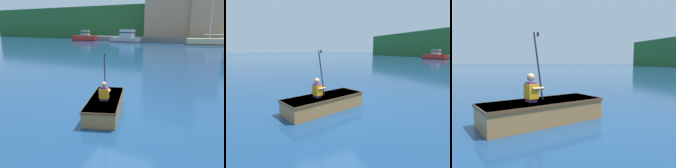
% 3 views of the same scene
% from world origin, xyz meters
% --- Properties ---
extents(ground_plane, '(300.00, 300.00, 0.00)m').
position_xyz_m(ground_plane, '(0.00, 0.00, 0.00)').
color(ground_plane, navy).
extents(rowboat_foreground, '(1.79, 2.88, 0.48)m').
position_xyz_m(rowboat_foreground, '(-0.19, -0.28, 0.27)').
color(rowboat_foreground, '#A3703D').
rests_on(rowboat_foreground, ground).
extents(person_paddler, '(0.42, 0.43, 1.46)m').
position_xyz_m(person_paddler, '(-0.10, -0.56, 0.76)').
color(person_paddler, '#592672').
rests_on(person_paddler, rowboat_foreground).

